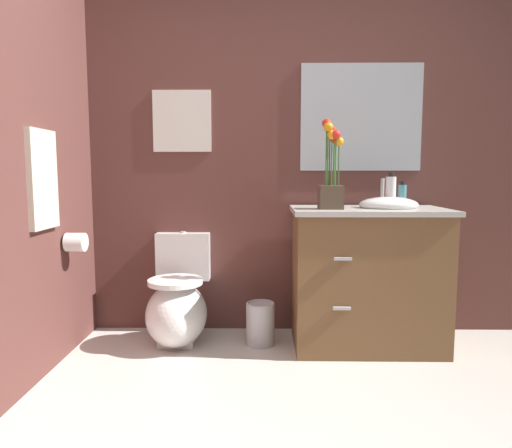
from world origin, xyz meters
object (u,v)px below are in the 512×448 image
object	(u,v)px
soap_bottle	(391,192)
trash_bin	(260,323)
vanity_cabinet	(367,276)
flower_vase	(331,177)
wall_poster	(182,121)
wall_mirror	(361,117)
toilet	(178,306)
toilet_paper_roll	(76,242)
lotion_bottle	(402,195)
hanging_towel	(43,179)

from	to	relation	value
soap_bottle	trash_bin	bearing A→B (deg)	-178.55
vanity_cabinet	flower_vase	world-z (taller)	flower_vase
soap_bottle	wall_poster	world-z (taller)	wall_poster
wall_mirror	toilet	bearing A→B (deg)	-167.34
vanity_cabinet	toilet_paper_roll	distance (m)	1.77
toilet_paper_roll	wall_poster	bearing A→B (deg)	39.83
lotion_bottle	hanging_towel	distance (m)	2.11
lotion_bottle	wall_poster	distance (m)	1.52
hanging_towel	flower_vase	bearing A→B (deg)	12.79
lotion_bottle	toilet_paper_roll	distance (m)	2.02
toilet	wall_poster	xyz separation A→B (m)	(-0.00, 0.27, 1.18)
flower_vase	trash_bin	bearing A→B (deg)	170.44
lotion_bottle	soap_bottle	bearing A→B (deg)	-137.28
hanging_towel	trash_bin	bearing A→B (deg)	20.47
toilet	trash_bin	size ratio (longest dim) A/B	2.54
toilet_paper_roll	trash_bin	bearing A→B (deg)	9.10
wall_poster	soap_bottle	bearing A→B (deg)	-11.51
lotion_bottle	flower_vase	bearing A→B (deg)	-159.18
lotion_bottle	toilet_paper_roll	bearing A→B (deg)	-171.83
wall_poster	hanging_towel	xyz separation A→B (m)	(-0.61, -0.72, -0.38)
hanging_towel	toilet_paper_roll	bearing A→B (deg)	77.65
trash_bin	wall_mirror	xyz separation A→B (m)	(0.66, 0.29, 1.31)
vanity_cabinet	hanging_towel	bearing A→B (deg)	-166.87
toilet	vanity_cabinet	distance (m)	1.21
trash_bin	vanity_cabinet	bearing A→B (deg)	-0.30
soap_bottle	flower_vase	bearing A→B (deg)	-166.52
flower_vase	wall_poster	size ratio (longest dim) A/B	1.31
soap_bottle	toilet_paper_roll	distance (m)	1.92
vanity_cabinet	wall_poster	bearing A→B (deg)	166.17
flower_vase	hanging_towel	xyz separation A→B (m)	(-1.56, -0.35, -0.01)
flower_vase	soap_bottle	size ratio (longest dim) A/B	2.47
flower_vase	hanging_towel	size ratio (longest dim) A/B	1.02
wall_mirror	toilet_paper_roll	world-z (taller)	wall_mirror
soap_bottle	trash_bin	xyz separation A→B (m)	(-0.80, -0.02, -0.83)
soap_bottle	lotion_bottle	size ratio (longest dim) A/B	1.33
flower_vase	toilet_paper_roll	xyz separation A→B (m)	(-1.50, -0.10, -0.38)
flower_vase	lotion_bottle	distance (m)	0.53
lotion_bottle	hanging_towel	world-z (taller)	hanging_towel
lotion_bottle	wall_mirror	distance (m)	0.59
trash_bin	wall_mirror	size ratio (longest dim) A/B	0.34
wall_mirror	hanging_towel	distance (m)	1.98
toilet	wall_mirror	world-z (taller)	wall_mirror
wall_mirror	trash_bin	bearing A→B (deg)	-156.40
soap_bottle	lotion_bottle	world-z (taller)	soap_bottle
trash_bin	toilet_paper_roll	distance (m)	1.22
soap_bottle	hanging_towel	bearing A→B (deg)	-167.07
toilet	hanging_towel	bearing A→B (deg)	-143.78
soap_bottle	lotion_bottle	bearing A→B (deg)	42.72
trash_bin	toilet_paper_roll	size ratio (longest dim) A/B	2.47
toilet	trash_bin	world-z (taller)	toilet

